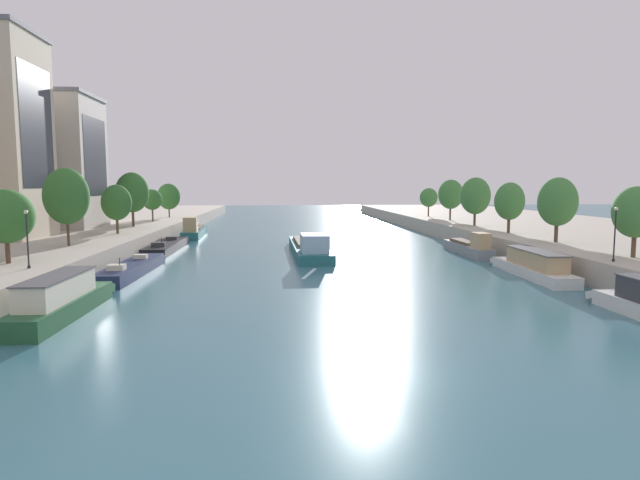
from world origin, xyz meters
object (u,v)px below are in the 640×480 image
tree_right_far (636,212)px  moored_boat_right_lone (468,247)px  tree_left_far (132,192)px  tree_right_distant (451,194)px  tree_left_distant (66,196)px  moored_boat_right_upstream (533,265)px  tree_left_second (116,203)px  tree_left_past_mid (169,197)px  moored_boat_left_lone (194,231)px  moored_boat_left_end (167,246)px  moored_boat_left_near (132,268)px  tree_right_third (429,198)px  barge_midriver (309,247)px  tree_right_nearest (475,196)px  tree_right_midway (558,202)px  tree_right_past_mid (509,201)px  tree_left_by_lamp (152,200)px  tree_left_end_of_row (6,216)px  moored_boat_left_downstream (62,299)px  lamppost_left_bank (27,236)px  lamppost_right_bank (615,232)px

tree_right_far → moored_boat_right_lone: bearing=109.9°
tree_left_far → tree_right_distant: tree_left_far is taller
tree_left_distant → moored_boat_right_upstream: bearing=-11.2°
tree_left_second → tree_left_past_mid: (-0.53, 34.40, 0.03)m
moored_boat_left_lone → moored_boat_right_upstream: moored_boat_left_lone is taller
moored_boat_left_end → moored_boat_left_near: bearing=-88.0°
moored_boat_right_upstream → tree_left_past_mid: (-44.13, 56.58, 5.17)m
tree_right_distant → moored_boat_right_upstream: bearing=-98.7°
tree_right_third → barge_midriver: bearing=-124.1°
tree_right_nearest → tree_right_third: size_ratio=1.31×
tree_left_second → tree_right_midway: size_ratio=0.89×
tree_left_second → tree_left_distant: bearing=-93.8°
moored_boat_right_upstream → tree_right_past_mid: tree_right_past_mid is taller
tree_left_by_lamp → tree_left_end_of_row: bearing=-89.9°
moored_boat_left_near → tree_right_distant: size_ratio=2.18×
moored_boat_left_downstream → tree_left_far: tree_left_far is taller
moored_boat_left_lone → lamppost_left_bank: size_ratio=3.47×
tree_left_end_of_row → tree_left_distant: bearing=90.3°
lamppost_left_bank → tree_left_second: bearing=94.0°
barge_midriver → lamppost_right_bank: bearing=-45.8°
moored_boat_left_downstream → tree_right_past_mid: 53.85m
tree_right_past_mid → lamppost_left_bank: tree_right_past_mid is taller
moored_boat_left_downstream → tree_right_far: tree_right_far is taller
tree_left_second → tree_left_far: size_ratio=0.77×
moored_boat_right_lone → tree_right_past_mid: tree_right_past_mid is taller
tree_left_far → tree_right_midway: size_ratio=1.15×
moored_boat_left_near → moored_boat_right_upstream: size_ratio=1.10×
lamppost_right_bank → tree_left_far: bearing=140.6°
moored_boat_left_downstream → moored_boat_left_end: bearing=91.1°
moored_boat_left_downstream → lamppost_right_bank: lamppost_right_bank is taller
moored_boat_left_near → tree_left_distant: 11.10m
moored_boat_left_near → moored_boat_left_end: moored_boat_left_near is taller
tree_left_far → tree_left_distant: bearing=-89.5°
tree_right_midway → tree_right_nearest: (-0.04, 23.58, 0.16)m
tree_left_distant → tree_right_past_mid: tree_left_distant is taller
tree_left_end_of_row → tree_left_far: size_ratio=0.73×
tree_left_far → moored_boat_right_lone: bearing=-21.9°
moored_boat_right_lone → tree_left_end_of_row: (-44.09, -18.98, 5.04)m
moored_boat_right_lone → tree_left_by_lamp: (-44.21, 29.36, 5.02)m
lamppost_left_bank → tree_right_nearest: bearing=38.2°
tree_left_distant → tree_left_past_mid: size_ratio=1.22×
tree_right_past_mid → tree_right_third: tree_right_past_mid is taller
tree_right_past_mid → tree_left_end_of_row: bearing=-155.8°
moored_boat_left_end → lamppost_left_bank: lamppost_left_bank is taller
moored_boat_left_lone → moored_boat_right_lone: 44.21m
tree_right_distant → moored_boat_left_lone: bearing=-175.2°
moored_boat_left_downstream → moored_boat_left_end: moored_boat_left_downstream is taller
tree_left_second → lamppost_left_bank: tree_left_second is taller
moored_boat_right_lone → tree_left_distant: (-44.15, -6.85, 6.36)m
tree_right_distant → moored_boat_left_end: bearing=-154.4°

